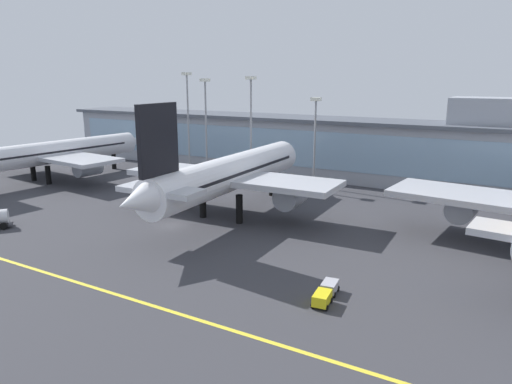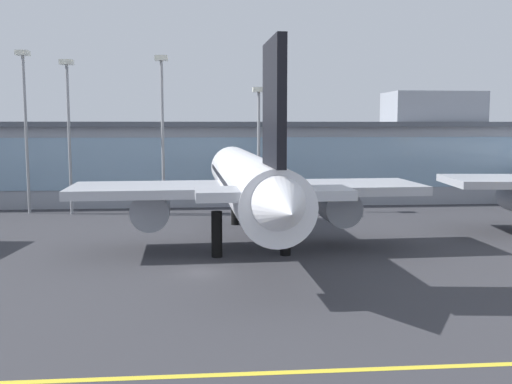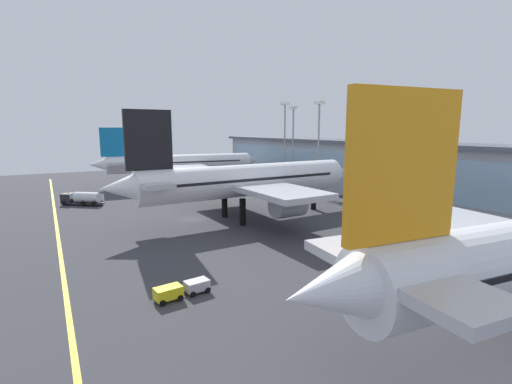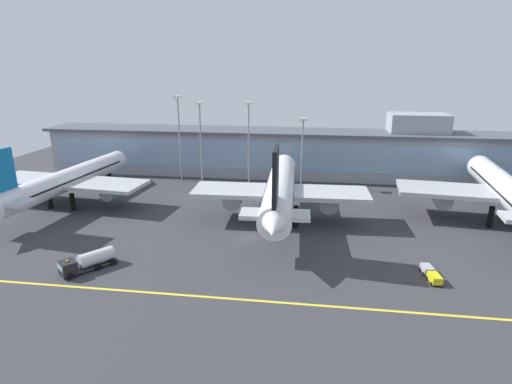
{
  "view_description": "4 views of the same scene",
  "coord_description": "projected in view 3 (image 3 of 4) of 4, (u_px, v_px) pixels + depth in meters",
  "views": [
    {
      "loc": [
        46.74,
        -54.72,
        22.62
      ],
      "look_at": [
        7.34,
        13.76,
        3.4
      ],
      "focal_mm": 32.99,
      "sensor_mm": 36.0,
      "label": 1
    },
    {
      "loc": [
        0.36,
        -52.15,
        13.37
      ],
      "look_at": [
        5.91,
        10.44,
        6.05
      ],
      "focal_mm": 41.31,
      "sensor_mm": 36.0,
      "label": 2
    },
    {
      "loc": [
        64.48,
        -22.6,
        16.55
      ],
      "look_at": [
        2.4,
        12.45,
        4.42
      ],
      "focal_mm": 26.1,
      "sensor_mm": 36.0,
      "label": 3
    },
    {
      "loc": [
        11.26,
        -72.64,
        32.13
      ],
      "look_at": [
        -0.48,
        11.8,
        5.59
      ],
      "focal_mm": 28.82,
      "sensor_mm": 36.0,
      "label": 4
    }
  ],
  "objects": [
    {
      "name": "taxiway_centreline_stripe",
      "position": [
        58.0,
        235.0,
        58.42
      ],
      "size": [
        152.03,
        0.5,
        0.01
      ],
      "primitive_type": "cube",
      "color": "yellow",
      "rests_on": "ground"
    },
    {
      "name": "terminal_building",
      "position": [
        381.0,
        168.0,
        89.53
      ],
      "size": [
        138.74,
        14.0,
        18.86
      ],
      "color": "#9399A3",
      "rests_on": "ground"
    },
    {
      "name": "baggage_tug_near",
      "position": [
        182.0,
        289.0,
        36.97
      ],
      "size": [
        2.32,
        5.74,
        1.4
      ],
      "rotation": [
        0.0,
        0.0,
        4.83
      ],
      "color": "black",
      "rests_on": "ground"
    },
    {
      "name": "ground_plane",
      "position": [
        191.0,
        219.0,
        69.08
      ],
      "size": [
        190.04,
        190.04,
        0.0
      ],
      "primitive_type": "plane",
      "color": "#38383D"
    },
    {
      "name": "apron_light_mast_east",
      "position": [
        285.0,
        132.0,
        106.97
      ],
      "size": [
        1.8,
        1.8,
        23.94
      ],
      "color": "gray",
      "rests_on": "ground"
    },
    {
      "name": "apron_light_mast_west",
      "position": [
        370.0,
        148.0,
        77.1
      ],
      "size": [
        1.8,
        1.8,
        18.73
      ],
      "color": "gray",
      "rests_on": "ground"
    },
    {
      "name": "airliner_near_right",
      "position": [
        247.0,
        181.0,
        68.08
      ],
      "size": [
        36.93,
        50.7,
        19.5
      ],
      "rotation": [
        0.0,
        0.0,
        1.6
      ],
      "color": "black",
      "rests_on": "ground"
    },
    {
      "name": "fuel_tanker_truck",
      "position": [
        81.0,
        198.0,
        81.63
      ],
      "size": [
        7.6,
        8.54,
        2.9
      ],
      "rotation": [
        0.0,
        0.0,
        4.03
      ],
      "color": "black",
      "rests_on": "ground"
    },
    {
      "name": "airliner_near_left",
      "position": [
        181.0,
        163.0,
        113.22
      ],
      "size": [
        37.85,
        51.47,
        16.91
      ],
      "rotation": [
        0.0,
        0.0,
        1.47
      ],
      "color": "black",
      "rests_on": "ground"
    },
    {
      "name": "apron_light_mast_centre",
      "position": [
        293.0,
        135.0,
        100.64
      ],
      "size": [
        1.8,
        1.8,
        22.5
      ],
      "color": "gray",
      "rests_on": "ground"
    },
    {
      "name": "apron_light_mast_far_east",
      "position": [
        319.0,
        135.0,
        87.74
      ],
      "size": [
        1.8,
        1.8,
        22.97
      ],
      "color": "gray",
      "rests_on": "ground"
    }
  ]
}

